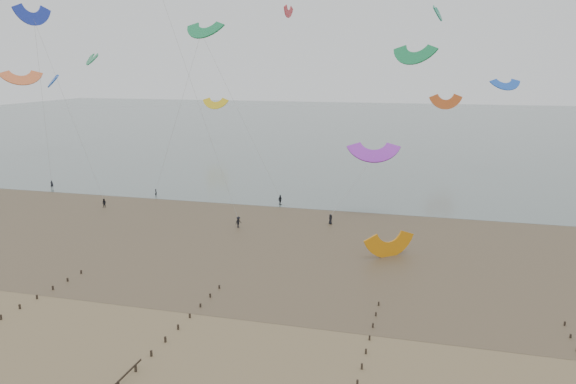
# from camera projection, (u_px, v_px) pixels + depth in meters

# --- Properties ---
(ground) EXTENTS (500.00, 500.00, 0.00)m
(ground) POSITION_uv_depth(u_px,v_px,m) (133.00, 331.00, 53.41)
(ground) COLOR brown
(ground) RESTS_ON ground
(sea_and_shore) EXTENTS (500.00, 665.00, 0.03)m
(sea_and_shore) POSITION_uv_depth(u_px,v_px,m) (225.00, 229.00, 86.85)
(sea_and_shore) COLOR #475654
(sea_and_shore) RESTS_ON ground
(kitesurfer_lead) EXTENTS (0.65, 0.65, 1.53)m
(kitesurfer_lead) POSITION_uv_depth(u_px,v_px,m) (156.00, 193.00, 108.34)
(kitesurfer_lead) COLOR black
(kitesurfer_lead) RESTS_ON ground
(kitesurfers) EXTENTS (130.81, 23.57, 1.86)m
(kitesurfers) POSITION_uv_depth(u_px,v_px,m) (397.00, 214.00, 92.20)
(kitesurfers) COLOR black
(kitesurfers) RESTS_ON ground
(grounded_kite) EXTENTS (8.09, 7.91, 3.51)m
(grounded_kite) POSITION_uv_depth(u_px,v_px,m) (389.00, 256.00, 74.44)
(grounded_kite) COLOR orange
(grounded_kite) RESTS_ON ground
(kites_airborne) EXTENTS (237.18, 124.46, 41.59)m
(kites_airborne) POSITION_uv_depth(u_px,v_px,m) (279.00, 78.00, 136.03)
(kites_airborne) COLOR blue
(kites_airborne) RESTS_ON ground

